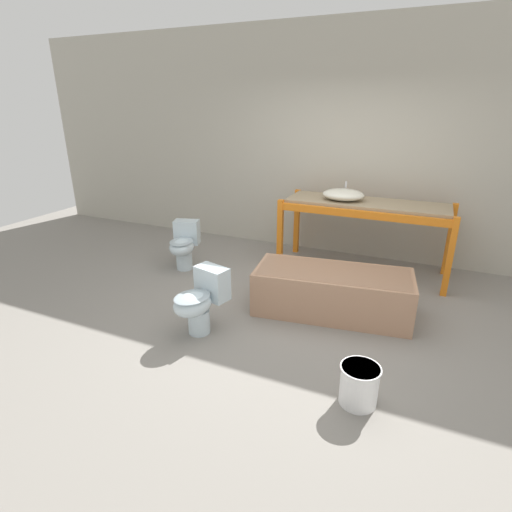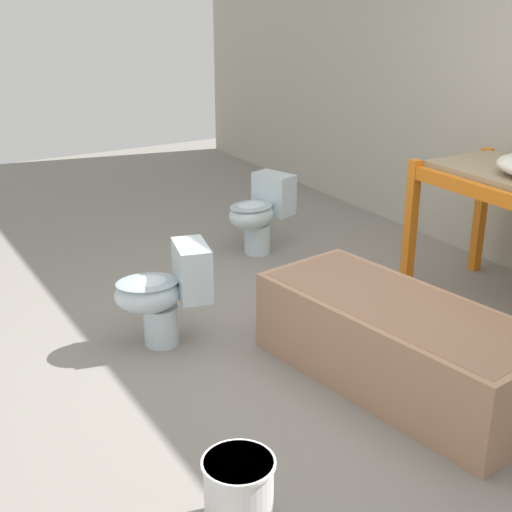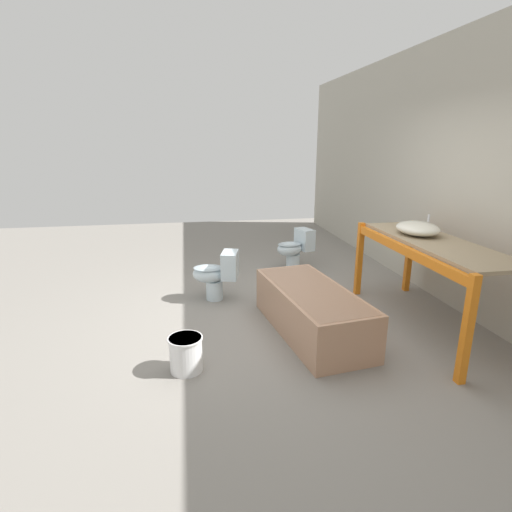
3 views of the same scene
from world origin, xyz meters
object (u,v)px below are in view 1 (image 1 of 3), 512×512
at_px(toilet_far, 200,300).
at_px(sink_basin, 343,195).
at_px(toilet_near, 184,244).
at_px(bucket_white, 359,384).
at_px(bathtub_main, 332,289).

bearing_deg(toilet_far, sink_basin, 82.38).
bearing_deg(toilet_near, sink_basin, 6.54).
height_order(toilet_near, bucket_white, toilet_near).
height_order(sink_basin, toilet_near, sink_basin).
relative_size(bathtub_main, toilet_near, 2.67).
distance_m(sink_basin, bathtub_main, 1.48).
bearing_deg(toilet_near, bathtub_main, -27.90).
bearing_deg(sink_basin, toilet_far, -111.87).
bearing_deg(sink_basin, bucket_white, -73.66).
distance_m(sink_basin, bucket_white, 2.81).
xyz_separation_m(toilet_near, bucket_white, (2.69, -1.72, -0.18)).
relative_size(sink_basin, toilet_far, 0.85).
height_order(toilet_far, bucket_white, toilet_far).
relative_size(sink_basin, bucket_white, 1.68).
distance_m(bathtub_main, toilet_near, 2.19).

